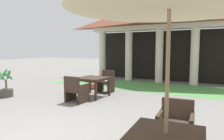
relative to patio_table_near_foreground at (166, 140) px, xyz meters
name	(u,v)px	position (x,y,z in m)	size (l,w,h in m)	color
background_pavilion	(160,21)	(-2.40, 8.44, 2.64)	(8.24, 2.40, 4.34)	beige
lawn_strip	(150,87)	(-2.40, 6.83, -0.62)	(10.04, 2.69, 0.01)	#519347
patio_table_near_foreground	(166,140)	(0.00, 0.00, 0.00)	(0.99, 0.99, 0.72)	#38281E
patio_chair_near_foreground_north	(175,128)	(-0.07, 1.00, -0.20)	(0.61, 0.60, 0.89)	#38281E
patio_table_mid_left	(93,80)	(-3.65, 3.83, 0.01)	(1.01, 1.01, 0.73)	#38281E
patio_chair_mid_left_south	(76,90)	(-3.68, 2.88, -0.22)	(0.65, 0.58, 0.89)	#38281E
patio_chair_mid_left_north	(106,82)	(-3.62, 4.78, -0.20)	(0.62, 0.51, 0.89)	#38281E
potted_palm_left_edge	(6,89)	(-6.46, 2.28, -0.32)	(0.47, 0.46, 1.06)	#47423D
terracotta_urn	(93,86)	(-4.46, 5.05, -0.47)	(0.31, 0.31, 0.38)	#9E5633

